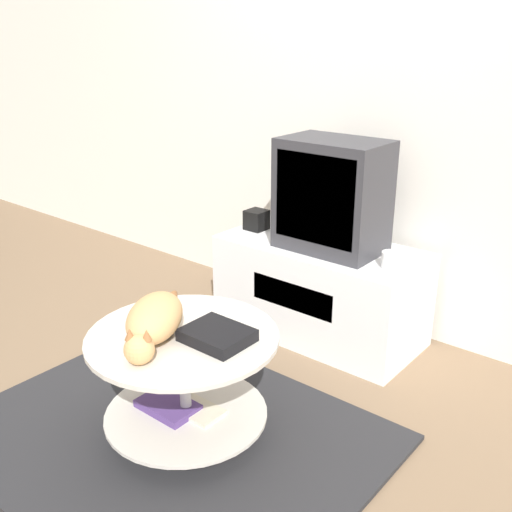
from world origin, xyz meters
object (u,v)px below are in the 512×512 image
object	(u,v)px
tv	(332,196)
cat	(154,320)
speaker	(256,220)
dvd_box	(217,335)

from	to	relation	value
tv	cat	size ratio (longest dim) A/B	1.09
speaker	cat	distance (m)	1.22
cat	speaker	bearing A→B (deg)	168.41
tv	speaker	xyz separation A→B (m)	(-0.48, 0.00, -0.22)
speaker	dvd_box	xyz separation A→B (m)	(0.64, -1.01, -0.07)
speaker	cat	world-z (taller)	cat
speaker	dvd_box	distance (m)	1.20
dvd_box	cat	distance (m)	0.24
dvd_box	cat	size ratio (longest dim) A/B	0.47
speaker	cat	size ratio (longest dim) A/B	0.22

